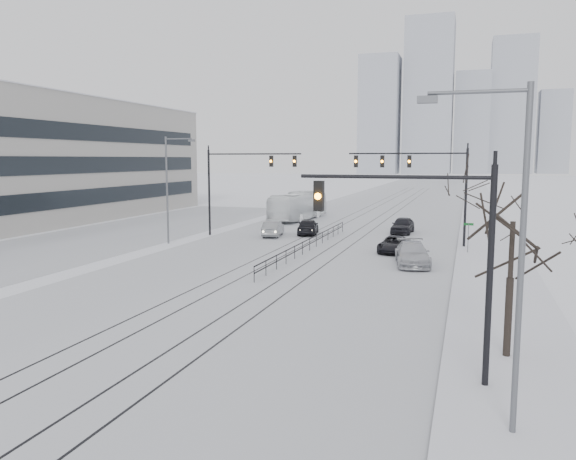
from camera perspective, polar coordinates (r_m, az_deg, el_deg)
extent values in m
plane|color=white|center=(18.11, -25.58, -16.80)|extent=(500.00, 500.00, 0.00)
cube|color=silver|center=(73.14, 8.57, 1.55)|extent=(22.00, 260.00, 0.02)
cube|color=silver|center=(72.22, 19.20, 1.22)|extent=(5.00, 260.00, 0.16)
cube|color=gray|center=(72.20, 17.26, 1.27)|extent=(0.10, 260.00, 0.12)
cube|color=silver|center=(57.00, -16.10, -0.24)|extent=(14.00, 60.00, 0.03)
cube|color=black|center=(54.25, 2.42, -0.32)|extent=(0.10, 180.00, 0.01)
cube|color=black|center=(53.90, 3.86, -0.38)|extent=(0.10, 180.00, 0.01)
cube|color=black|center=(53.38, 6.36, -0.49)|extent=(0.10, 180.00, 0.01)
cube|color=black|center=(53.12, 7.84, -0.55)|extent=(0.10, 180.00, 0.01)
cube|color=black|center=(61.38, -22.57, 6.55)|extent=(0.08, 58.00, 12.00)
cube|color=#A2A7B2|center=(275.77, 9.28, 11.39)|extent=(18.00, 18.00, 55.00)
cube|color=#A2A7B2|center=(282.02, 14.11, 12.90)|extent=(22.00, 22.00, 72.00)
cube|color=#A2A7B2|center=(288.34, 18.17, 10.24)|extent=(16.00, 16.00, 48.00)
cube|color=#A2A7B2|center=(297.45, 21.76, 11.53)|extent=(20.00, 20.00, 64.00)
cube|color=#A2A7B2|center=(306.52, 25.33, 8.96)|extent=(14.00, 14.00, 40.00)
cylinder|color=black|center=(18.23, 19.80, -4.78)|extent=(0.20, 0.20, 7.00)
cylinder|color=black|center=(18.00, 10.61, 5.33)|extent=(6.00, 0.12, 0.12)
cube|color=black|center=(18.49, 3.16, 3.47)|extent=(0.32, 0.24, 1.00)
sphere|color=orange|center=(18.35, 3.04, 3.44)|extent=(0.22, 0.22, 0.22)
cylinder|color=black|center=(46.95, 17.61, 3.04)|extent=(0.20, 0.20, 8.00)
cylinder|color=black|center=(47.11, 11.94, 7.62)|extent=(9.50, 0.12, 0.12)
cube|color=black|center=(47.72, 6.92, 6.94)|extent=(0.32, 0.24, 1.00)
sphere|color=orange|center=(47.58, 6.89, 6.94)|extent=(0.22, 0.22, 0.22)
cube|color=black|center=(47.35, 9.56, 6.89)|extent=(0.32, 0.24, 1.00)
sphere|color=orange|center=(47.21, 9.53, 6.89)|extent=(0.22, 0.22, 0.22)
cube|color=black|center=(47.08, 12.23, 6.82)|extent=(0.32, 0.24, 1.00)
sphere|color=orange|center=(46.94, 12.21, 6.82)|extent=(0.22, 0.22, 0.22)
cylinder|color=black|center=(53.26, -8.01, 3.77)|extent=(0.20, 0.20, 8.00)
cylinder|color=black|center=(51.36, -3.52, 7.72)|extent=(9.00, 0.12, 0.12)
cube|color=black|center=(50.08, 0.68, 7.00)|extent=(0.32, 0.24, 1.00)
sphere|color=orange|center=(49.94, 0.63, 7.00)|extent=(0.22, 0.22, 0.22)
cube|color=black|center=(50.77, -1.71, 7.00)|extent=(0.32, 0.24, 1.00)
sphere|color=orange|center=(50.64, -1.76, 7.00)|extent=(0.22, 0.22, 0.22)
cylinder|color=#595B60|center=(15.14, 22.60, -3.45)|extent=(0.16, 0.16, 9.00)
cylinder|color=#595B60|center=(14.94, 18.71, 13.16)|extent=(2.40, 0.10, 0.10)
cube|color=#595B60|center=(14.96, 13.97, 12.73)|extent=(0.50, 0.25, 0.18)
cylinder|color=#595B60|center=(48.40, -12.19, 3.93)|extent=(0.16, 0.16, 9.00)
cylinder|color=#595B60|center=(47.77, -11.07, 9.08)|extent=(2.40, 0.10, 0.10)
cube|color=#595B60|center=(47.20, -9.77, 8.95)|extent=(0.50, 0.25, 0.18)
cylinder|color=black|center=(21.66, 21.46, -8.43)|extent=(0.26, 0.26, 3.00)
cylinder|color=black|center=(21.18, 21.74, -2.55)|extent=(0.18, 0.18, 2.50)
cube|color=black|center=(43.89, 2.23, -0.90)|extent=(0.06, 24.00, 0.06)
cube|color=black|center=(43.95, 2.22, -1.41)|extent=(0.06, 24.00, 0.06)
cylinder|color=#595B60|center=(44.25, 17.83, -0.85)|extent=(0.06, 0.06, 2.40)
cube|color=#0C4C19|center=(44.12, 17.89, 0.57)|extent=(0.70, 0.04, 0.18)
imported|color=black|center=(53.27, 2.05, 0.35)|extent=(2.65, 4.81, 1.55)
imported|color=gray|center=(52.05, -1.53, 0.12)|extent=(2.23, 4.49, 1.42)
imported|color=black|center=(43.89, 10.72, -1.46)|extent=(2.26, 4.52, 1.23)
imported|color=#B5B7BD|center=(38.87, 12.52, -2.39)|extent=(3.06, 5.62, 1.54)
imported|color=black|center=(55.20, 11.57, 0.46)|extent=(2.06, 4.69, 1.57)
imported|color=white|center=(65.89, 1.06, 2.43)|extent=(3.98, 11.92, 3.26)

